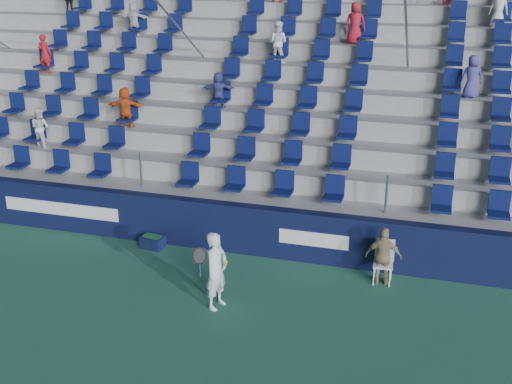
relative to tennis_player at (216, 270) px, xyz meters
The scene contains 7 objects.
ground 1.02m from the tennis_player, 91.49° to the right, with size 70.00×70.00×0.00m, color #2D6A4D.
sponsor_wall 2.54m from the tennis_player, 90.31° to the left, with size 24.00×0.32×1.20m.
grandstand 7.74m from the tennis_player, 90.14° to the left, with size 24.00×8.17×6.63m.
tennis_player is the anchor object (origin of this frame).
line_judge_chair 3.72m from the tennis_player, 33.23° to the left, with size 0.44×0.45×0.95m.
line_judge 3.63m from the tennis_player, 31.27° to the left, with size 0.77×0.32×1.31m, color tan.
ball_bin 3.28m from the tennis_player, 138.44° to the left, with size 0.60×0.44×0.31m.
Camera 1 is at (3.93, -10.02, 6.78)m, focal length 45.00 mm.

